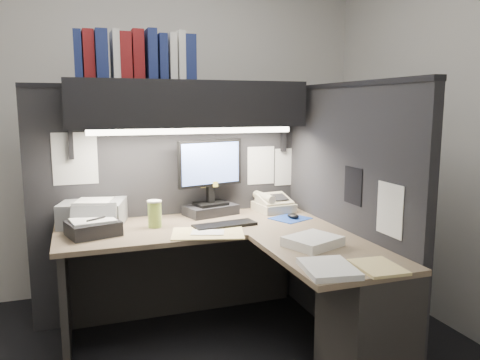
# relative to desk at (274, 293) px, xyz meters

# --- Properties ---
(wall_back) EXTENTS (3.50, 0.04, 2.70)m
(wall_back) POSITION_rel_desk_xyz_m (-0.43, 1.50, 0.91)
(wall_back) COLOR beige
(wall_back) RESTS_ON floor
(wall_front) EXTENTS (3.50, 0.04, 2.70)m
(wall_front) POSITION_rel_desk_xyz_m (-0.43, -1.50, 0.91)
(wall_front) COLOR beige
(wall_front) RESTS_ON floor
(wall_right) EXTENTS (0.04, 3.00, 2.70)m
(wall_right) POSITION_rel_desk_xyz_m (1.32, 0.00, 0.91)
(wall_right) COLOR beige
(wall_right) RESTS_ON floor
(partition_back) EXTENTS (1.90, 0.06, 1.60)m
(partition_back) POSITION_rel_desk_xyz_m (-0.40, 0.93, 0.36)
(partition_back) COLOR black
(partition_back) RESTS_ON floor
(partition_right) EXTENTS (0.06, 1.50, 1.60)m
(partition_right) POSITION_rel_desk_xyz_m (0.55, 0.18, 0.36)
(partition_right) COLOR black
(partition_right) RESTS_ON floor
(desk) EXTENTS (1.70, 1.53, 0.73)m
(desk) POSITION_rel_desk_xyz_m (0.00, 0.00, 0.00)
(desk) COLOR #7C664F
(desk) RESTS_ON floor
(overhead_shelf) EXTENTS (1.55, 0.34, 0.30)m
(overhead_shelf) POSITION_rel_desk_xyz_m (-0.30, 0.75, 1.06)
(overhead_shelf) COLOR black
(overhead_shelf) RESTS_ON partition_back
(task_light_tube) EXTENTS (1.32, 0.04, 0.04)m
(task_light_tube) POSITION_rel_desk_xyz_m (-0.30, 0.61, 0.89)
(task_light_tube) COLOR white
(task_light_tube) RESTS_ON overhead_shelf
(monitor) EXTENTS (0.48, 0.30, 0.53)m
(monitor) POSITION_rel_desk_xyz_m (-0.14, 0.80, 0.50)
(monitor) COLOR black
(monitor) RESTS_ON desk
(keyboard) EXTENTS (0.42, 0.18, 0.02)m
(keyboard) POSITION_rel_desk_xyz_m (-0.15, 0.45, 0.30)
(keyboard) COLOR black
(keyboard) RESTS_ON desk
(mousepad) EXTENTS (0.29, 0.28, 0.00)m
(mousepad) POSITION_rel_desk_xyz_m (0.33, 0.50, 0.29)
(mousepad) COLOR #1C3E9C
(mousepad) RESTS_ON desk
(mouse) EXTENTS (0.09, 0.11, 0.03)m
(mouse) POSITION_rel_desk_xyz_m (0.35, 0.49, 0.31)
(mouse) COLOR black
(mouse) RESTS_ON mousepad
(telephone) EXTENTS (0.27, 0.28, 0.10)m
(telephone) POSITION_rel_desk_xyz_m (0.32, 0.76, 0.34)
(telephone) COLOR beige
(telephone) RESTS_ON desk
(coffee_cup) EXTENTS (0.11, 0.11, 0.16)m
(coffee_cup) POSITION_rel_desk_xyz_m (-0.57, 0.59, 0.37)
(coffee_cup) COLOR #BACE52
(coffee_cup) RESTS_ON desk
(printer) EXTENTS (0.46, 0.42, 0.15)m
(printer) POSITION_rel_desk_xyz_m (-0.93, 0.79, 0.36)
(printer) COLOR gray
(printer) RESTS_ON desk
(notebook_stack) EXTENTS (0.34, 0.30, 0.08)m
(notebook_stack) POSITION_rel_desk_xyz_m (-0.95, 0.52, 0.33)
(notebook_stack) COLOR black
(notebook_stack) RESTS_ON desk
(open_folder) EXTENTS (0.48, 0.38, 0.01)m
(open_folder) POSITION_rel_desk_xyz_m (-0.30, 0.32, 0.29)
(open_folder) COLOR #E3CC7F
(open_folder) RESTS_ON desk
(paper_stack_a) EXTENTS (0.34, 0.32, 0.05)m
(paper_stack_a) POSITION_rel_desk_xyz_m (0.18, -0.10, 0.31)
(paper_stack_a) COLOR white
(paper_stack_a) RESTS_ON desk
(paper_stack_b) EXTENTS (0.27, 0.31, 0.03)m
(paper_stack_b) POSITION_rel_desk_xyz_m (0.06, -0.48, 0.30)
(paper_stack_b) COLOR white
(paper_stack_b) RESTS_ON desk
(manila_stack) EXTENTS (0.21, 0.26, 0.01)m
(manila_stack) POSITION_rel_desk_xyz_m (0.30, -0.53, 0.29)
(manila_stack) COLOR #E3CC7F
(manila_stack) RESTS_ON desk
(binder_row) EXTENTS (0.73, 0.25, 0.30)m
(binder_row) POSITION_rel_desk_xyz_m (-0.63, 0.75, 1.35)
(binder_row) COLOR navy
(binder_row) RESTS_ON overhead_shelf
(pinned_papers) EXTENTS (1.76, 1.31, 0.51)m
(pinned_papers) POSITION_rel_desk_xyz_m (-0.00, 0.56, 0.61)
(pinned_papers) COLOR white
(pinned_papers) RESTS_ON partition_back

